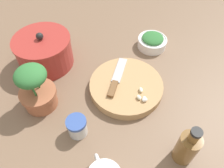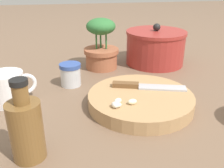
{
  "view_description": "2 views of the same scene",
  "coord_description": "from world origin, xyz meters",
  "px_view_note": "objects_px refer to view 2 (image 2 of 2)",
  "views": [
    {
      "loc": [
        -0.43,
        0.01,
        0.67
      ],
      "look_at": [
        0.07,
        -0.0,
        0.05
      ],
      "focal_mm": 35.0,
      "sensor_mm": 36.0,
      "label": 1
    },
    {
      "loc": [
        -0.1,
        -0.63,
        0.33
      ],
      "look_at": [
        0.02,
        -0.01,
        0.05
      ],
      "focal_mm": 40.0,
      "sensor_mm": 36.0,
      "label": 2
    }
  ],
  "objects_px": {
    "garlic_cloves": "(121,103)",
    "oil_bottle": "(26,128)",
    "spice_jar": "(71,74)",
    "cutting_board": "(140,100)",
    "chef_knife": "(144,86)",
    "stock_pot": "(155,47)",
    "coffee_mug": "(8,88)",
    "potted_herb": "(101,47)"
  },
  "relations": [
    {
      "from": "cutting_board",
      "to": "stock_pot",
      "type": "relative_size",
      "value": 1.22
    },
    {
      "from": "spice_jar",
      "to": "coffee_mug",
      "type": "relative_size",
      "value": 0.58
    },
    {
      "from": "spice_jar",
      "to": "garlic_cloves",
      "type": "bearing_deg",
      "value": -63.82
    },
    {
      "from": "coffee_mug",
      "to": "oil_bottle",
      "type": "distance_m",
      "value": 0.26
    },
    {
      "from": "chef_knife",
      "to": "coffee_mug",
      "type": "distance_m",
      "value": 0.37
    },
    {
      "from": "chef_knife",
      "to": "spice_jar",
      "type": "height_order",
      "value": "spice_jar"
    },
    {
      "from": "garlic_cloves",
      "to": "oil_bottle",
      "type": "xyz_separation_m",
      "value": [
        -0.2,
        -0.1,
        0.02
      ]
    },
    {
      "from": "cutting_board",
      "to": "coffee_mug",
      "type": "bearing_deg",
      "value": 166.18
    },
    {
      "from": "spice_jar",
      "to": "coffee_mug",
      "type": "distance_m",
      "value": 0.19
    },
    {
      "from": "garlic_cloves",
      "to": "oil_bottle",
      "type": "distance_m",
      "value": 0.23
    },
    {
      "from": "coffee_mug",
      "to": "cutting_board",
      "type": "bearing_deg",
      "value": -13.82
    },
    {
      "from": "cutting_board",
      "to": "potted_herb",
      "type": "distance_m",
      "value": 0.33
    },
    {
      "from": "spice_jar",
      "to": "chef_knife",
      "type": "bearing_deg",
      "value": -34.52
    },
    {
      "from": "potted_herb",
      "to": "spice_jar",
      "type": "bearing_deg",
      "value": -130.19
    },
    {
      "from": "spice_jar",
      "to": "stock_pot",
      "type": "distance_m",
      "value": 0.37
    },
    {
      "from": "garlic_cloves",
      "to": "potted_herb",
      "type": "distance_m",
      "value": 0.37
    },
    {
      "from": "oil_bottle",
      "to": "stock_pot",
      "type": "relative_size",
      "value": 0.71
    },
    {
      "from": "chef_knife",
      "to": "coffee_mug",
      "type": "xyz_separation_m",
      "value": [
        -0.37,
        0.05,
        0.0
      ]
    },
    {
      "from": "garlic_cloves",
      "to": "spice_jar",
      "type": "bearing_deg",
      "value": 116.18
    },
    {
      "from": "garlic_cloves",
      "to": "oil_bottle",
      "type": "relative_size",
      "value": 0.41
    },
    {
      "from": "cutting_board",
      "to": "coffee_mug",
      "type": "xyz_separation_m",
      "value": [
        -0.35,
        0.09,
        0.03
      ]
    },
    {
      "from": "oil_bottle",
      "to": "chef_knife",
      "type": "bearing_deg",
      "value": 33.63
    },
    {
      "from": "stock_pot",
      "to": "potted_herb",
      "type": "height_order",
      "value": "potted_herb"
    },
    {
      "from": "oil_bottle",
      "to": "potted_herb",
      "type": "distance_m",
      "value": 0.52
    },
    {
      "from": "garlic_cloves",
      "to": "cutting_board",
      "type": "bearing_deg",
      "value": 37.93
    },
    {
      "from": "cutting_board",
      "to": "spice_jar",
      "type": "xyz_separation_m",
      "value": [
        -0.18,
        0.17,
        0.02
      ]
    },
    {
      "from": "garlic_cloves",
      "to": "chef_knife",
      "type": "bearing_deg",
      "value": 45.3
    },
    {
      "from": "coffee_mug",
      "to": "spice_jar",
      "type": "bearing_deg",
      "value": 27.19
    },
    {
      "from": "spice_jar",
      "to": "potted_herb",
      "type": "height_order",
      "value": "potted_herb"
    },
    {
      "from": "coffee_mug",
      "to": "oil_bottle",
      "type": "height_order",
      "value": "oil_bottle"
    },
    {
      "from": "spice_jar",
      "to": "potted_herb",
      "type": "xyz_separation_m",
      "value": [
        0.12,
        0.14,
        0.04
      ]
    },
    {
      "from": "spice_jar",
      "to": "oil_bottle",
      "type": "bearing_deg",
      "value": -105.61
    },
    {
      "from": "garlic_cloves",
      "to": "coffee_mug",
      "type": "xyz_separation_m",
      "value": [
        -0.28,
        0.14,
        0.0
      ]
    },
    {
      "from": "stock_pot",
      "to": "garlic_cloves",
      "type": "bearing_deg",
      "value": -120.47
    },
    {
      "from": "coffee_mug",
      "to": "potted_herb",
      "type": "bearing_deg",
      "value": 38.32
    },
    {
      "from": "cutting_board",
      "to": "stock_pot",
      "type": "height_order",
      "value": "stock_pot"
    },
    {
      "from": "chef_knife",
      "to": "stock_pot",
      "type": "bearing_deg",
      "value": 171.96
    },
    {
      "from": "chef_knife",
      "to": "oil_bottle",
      "type": "xyz_separation_m",
      "value": [
        -0.29,
        -0.19,
        0.03
      ]
    },
    {
      "from": "chef_knife",
      "to": "garlic_cloves",
      "type": "distance_m",
      "value": 0.12
    },
    {
      "from": "oil_bottle",
      "to": "potted_herb",
      "type": "height_order",
      "value": "potted_herb"
    },
    {
      "from": "cutting_board",
      "to": "stock_pot",
      "type": "xyz_separation_m",
      "value": [
        0.16,
        0.33,
        0.05
      ]
    },
    {
      "from": "oil_bottle",
      "to": "stock_pot",
      "type": "xyz_separation_m",
      "value": [
        0.43,
        0.48,
        -0.0
      ]
    }
  ]
}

